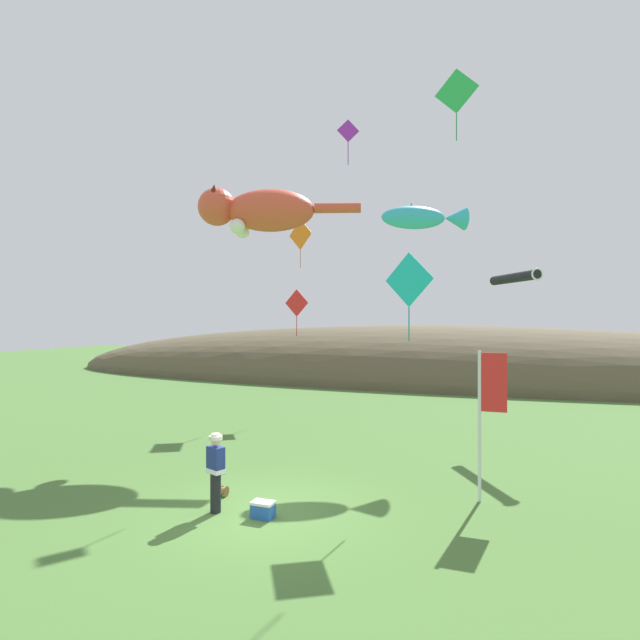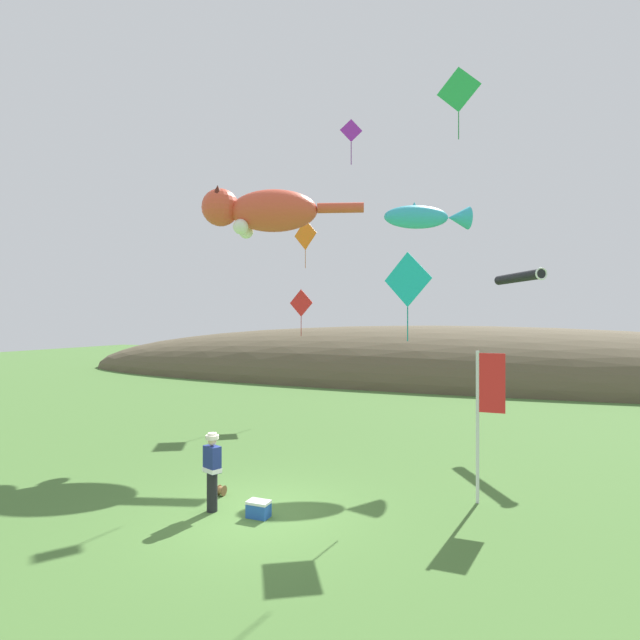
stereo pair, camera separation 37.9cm
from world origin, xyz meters
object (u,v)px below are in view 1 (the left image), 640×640
festival_banner_pole (487,403)px  kite_giant_cat (259,211)px  kite_fish_windsock (423,218)px  kite_diamond_orange (300,235)px  festival_attendant (216,470)px  kite_diamond_green (456,91)px  kite_diamond_violet (348,131)px  kite_tube_streamer (515,278)px  kite_spool (224,491)px  kite_diamond_teal (409,280)px  picnic_cooler (263,510)px  kite_diamond_red (297,303)px

festival_banner_pole → kite_giant_cat: kite_giant_cat is taller
kite_fish_windsock → kite_diamond_orange: (-6.55, 3.96, 0.38)m
festival_attendant → kite_diamond_green: (4.66, 7.30, 10.97)m
kite_diamond_orange → kite_diamond_violet: size_ratio=1.35×
kite_giant_cat → kite_tube_streamer: bearing=12.7°
kite_giant_cat → kite_diamond_violet: kite_diamond_violet is taller
kite_spool → kite_diamond_orange: bearing=103.5°
kite_fish_windsock → kite_diamond_teal: 6.28m
festival_attendant → kite_giant_cat: kite_giant_cat is taller
festival_attendant → kite_diamond_green: kite_diamond_green is taller
kite_diamond_green → kite_diamond_orange: (-7.91, 5.67, -3.37)m
kite_diamond_violet → kite_diamond_teal: 9.17m
kite_tube_streamer → kite_diamond_green: bearing=-124.0°
picnic_cooler → kite_diamond_red: kite_diamond_red is taller
festival_attendant → kite_fish_windsock: kite_fish_windsock is taller
festival_attendant → kite_diamond_orange: bearing=104.1°
festival_attendant → kite_spool: size_ratio=6.90×
festival_banner_pole → kite_tube_streamer: bearing=83.9°
festival_banner_pole → kite_tube_streamer: size_ratio=1.31×
kite_spool → kite_diamond_violet: (0.74, 8.12, 11.65)m
kite_giant_cat → kite_diamond_green: (7.61, -0.61, 3.26)m
kite_tube_streamer → kite_diamond_violet: size_ratio=1.54×
festival_banner_pole → kite_diamond_orange: bearing=131.3°
festival_banner_pole → kite_diamond_orange: size_ratio=1.49×
kite_fish_windsock → kite_diamond_green: size_ratio=1.36×
picnic_cooler → kite_fish_windsock: (2.15, 8.94, 7.99)m
festival_banner_pole → kite_diamond_green: (-1.07, 4.56, 9.57)m
festival_attendant → kite_tube_streamer: bearing=57.0°
picnic_cooler → kite_diamond_violet: (-0.76, 8.98, 11.60)m
kite_diamond_teal → festival_attendant: bearing=-137.9°
kite_tube_streamer → kite_diamond_orange: bearing=163.4°
festival_attendant → picnic_cooler: (1.15, 0.08, -0.77)m
festival_attendant → kite_diamond_violet: (0.39, 9.06, 10.82)m
picnic_cooler → kite_diamond_teal: 6.72m
kite_spool → kite_diamond_teal: (4.12, 2.47, 5.26)m
kite_tube_streamer → kite_diamond_green: (-1.86, -2.75, 6.01)m
kite_diamond_teal → picnic_cooler: bearing=-128.2°
kite_fish_windsock → kite_diamond_violet: (-2.91, 0.04, 3.61)m
kite_diamond_red → festival_attendant: bearing=-76.2°
picnic_cooler → kite_diamond_teal: kite_diamond_teal is taller
kite_diamond_green → kite_diamond_teal: 7.66m
picnic_cooler → kite_diamond_teal: (2.62, 3.33, 5.21)m
kite_giant_cat → kite_diamond_teal: (6.72, -4.51, -3.27)m
festival_banner_pole → kite_diamond_violet: size_ratio=2.01×
kite_spool → kite_diamond_violet: bearing=84.8°
kite_fish_windsock → kite_diamond_red: 7.25m
kite_giant_cat → kite_fish_windsock: (6.25, 1.10, -0.49)m
kite_diamond_green → kite_diamond_red: 10.92m
kite_giant_cat → festival_banner_pole: bearing=-30.8°
kite_diamond_red → kite_diamond_teal: (6.58, -8.04, 0.27)m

